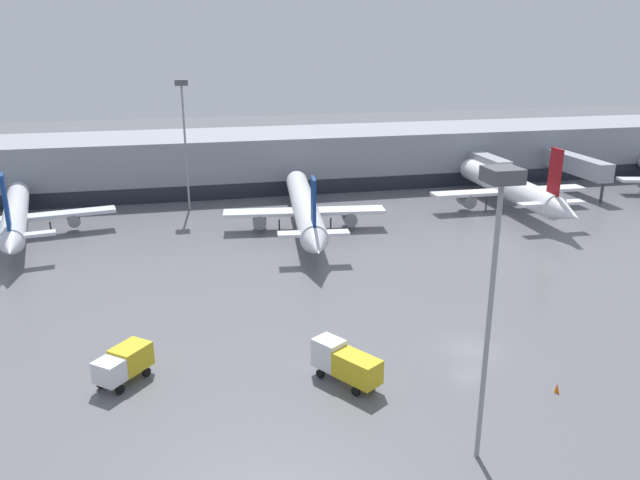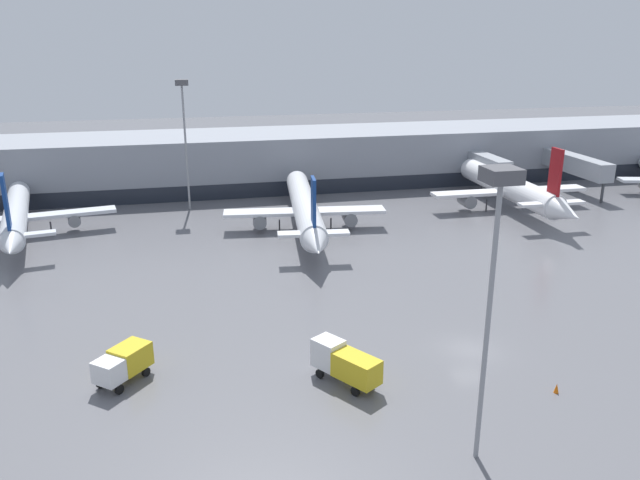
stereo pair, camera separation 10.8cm
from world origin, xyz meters
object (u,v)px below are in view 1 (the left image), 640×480
(service_truck_0, at_px, (124,362))
(apron_light_mast_1, at_px, (497,235))
(service_truck_2, at_px, (345,362))
(traffic_cone_3, at_px, (557,388))
(parked_jet_3, at_px, (305,207))
(parked_jet_1, at_px, (510,187))
(parked_jet_2, at_px, (15,215))
(apron_light_mast_0, at_px, (183,108))

(service_truck_0, bearing_deg, apron_light_mast_1, 97.45)
(service_truck_2, bearing_deg, traffic_cone_3, -141.22)
(parked_jet_3, bearing_deg, parked_jet_1, -77.03)
(service_truck_0, xyz_separation_m, traffic_cone_3, (30.28, -8.52, -1.18))
(parked_jet_3, bearing_deg, parked_jet_2, 90.11)
(parked_jet_1, xyz_separation_m, apron_light_mast_1, (-30.49, -51.57, 10.85))
(service_truck_2, bearing_deg, parked_jet_1, -74.06)
(service_truck_0, bearing_deg, parked_jet_1, 166.24)
(parked_jet_1, distance_m, parked_jet_2, 67.41)
(service_truck_0, bearing_deg, service_truck_2, 116.75)
(traffic_cone_3, height_order, apron_light_mast_0, apron_light_mast_0)
(parked_jet_1, height_order, parked_jet_2, parked_jet_1)
(parked_jet_2, relative_size, apron_light_mast_0, 1.75)
(apron_light_mast_1, bearing_deg, parked_jet_1, 59.41)
(parked_jet_3, height_order, service_truck_0, parked_jet_3)
(apron_light_mast_1, bearing_deg, traffic_cone_3, 30.78)
(parked_jet_2, xyz_separation_m, service_truck_2, (31.30, -42.61, -1.40))
(parked_jet_3, bearing_deg, service_truck_0, 156.11)
(parked_jet_1, height_order, parked_jet_3, parked_jet_1)
(parked_jet_1, height_order, apron_light_mast_1, apron_light_mast_1)
(service_truck_2, height_order, traffic_cone_3, service_truck_2)
(service_truck_0, relative_size, apron_light_mast_1, 0.26)
(service_truck_0, height_order, apron_light_mast_0, apron_light_mast_0)
(service_truck_0, distance_m, apron_light_mast_1, 28.43)
(parked_jet_3, xyz_separation_m, service_truck_2, (-4.78, -38.28, -1.33))
(service_truck_2, distance_m, apron_light_mast_0, 54.47)
(parked_jet_3, distance_m, apron_light_mast_1, 49.56)
(parked_jet_1, relative_size, traffic_cone_3, 46.84)
(parked_jet_2, height_order, service_truck_0, parked_jet_2)
(parked_jet_2, xyz_separation_m, parked_jet_3, (36.08, -4.34, -0.07))
(parked_jet_3, xyz_separation_m, traffic_cone_3, (9.68, -43.01, -2.62))
(parked_jet_3, height_order, traffic_cone_3, parked_jet_3)
(parked_jet_2, bearing_deg, service_truck_0, -168.36)
(traffic_cone_3, relative_size, apron_light_mast_0, 0.04)
(parked_jet_1, distance_m, service_truck_2, 55.08)
(service_truck_2, relative_size, traffic_cone_3, 7.74)
(parked_jet_2, bearing_deg, traffic_cone_3, -146.07)
(service_truck_2, relative_size, apron_light_mast_0, 0.30)
(service_truck_0, height_order, service_truck_2, service_truck_2)
(parked_jet_1, xyz_separation_m, traffic_cone_3, (-21.65, -46.31, -2.91))
(parked_jet_3, relative_size, service_truck_0, 8.12)
(service_truck_2, bearing_deg, parked_jet_3, -40.20)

